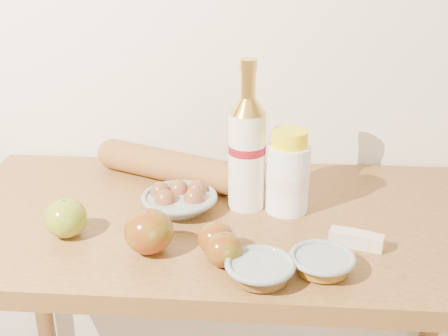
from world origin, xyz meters
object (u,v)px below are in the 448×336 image
(bourbon_bottle, at_px, (247,150))
(baguette, at_px, (177,168))
(cream_bottle, at_px, (288,174))
(table, at_px, (225,265))
(egg_bowl, at_px, (179,200))

(bourbon_bottle, bearing_deg, baguette, 149.34)
(bourbon_bottle, bearing_deg, cream_bottle, -5.36)
(table, xyz_separation_m, egg_bowl, (-0.10, 0.02, 0.15))
(egg_bowl, xyz_separation_m, baguette, (-0.03, 0.14, 0.01))
(egg_bowl, relative_size, baguette, 0.43)
(baguette, bearing_deg, egg_bowl, -55.69)
(table, xyz_separation_m, baguette, (-0.13, 0.16, 0.16))
(table, relative_size, bourbon_bottle, 3.74)
(cream_bottle, bearing_deg, baguette, 143.72)
(table, height_order, baguette, baguette)
(table, bearing_deg, egg_bowl, 170.27)
(cream_bottle, relative_size, baguette, 0.40)
(bourbon_bottle, distance_m, cream_bottle, 0.10)
(bourbon_bottle, relative_size, egg_bowl, 1.67)
(bourbon_bottle, xyz_separation_m, egg_bowl, (-0.14, -0.03, -0.11))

